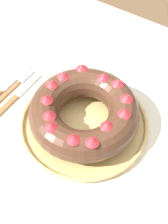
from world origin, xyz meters
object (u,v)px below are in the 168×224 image
serving_dish (84,123)px  serving_knife (0,92)px  cake_knife (16,97)px  bundt_cake (84,112)px  fork (13,88)px

serving_dish → serving_knife: bearing=-172.0°
serving_dish → cake_knife: bearing=-172.8°
bundt_cake → serving_knife: bundt_cake is taller
fork → cake_knife: cake_knife is taller
serving_dish → bundt_cake: bundt_cake is taller
cake_knife → serving_knife: bearing=-163.7°
cake_knife → serving_dish: bearing=12.2°
bundt_cake → cake_knife: 0.24m
serving_dish → cake_knife: size_ratio=1.84×
bundt_cake → cake_knife: (-0.23, -0.03, -0.06)m
fork → serving_knife: size_ratio=0.93×
bundt_cake → cake_knife: bearing=-172.8°
serving_dish → fork: (-0.26, -0.01, -0.01)m
fork → cake_knife: (0.03, -0.02, 0.00)m
fork → cake_knife: 0.04m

